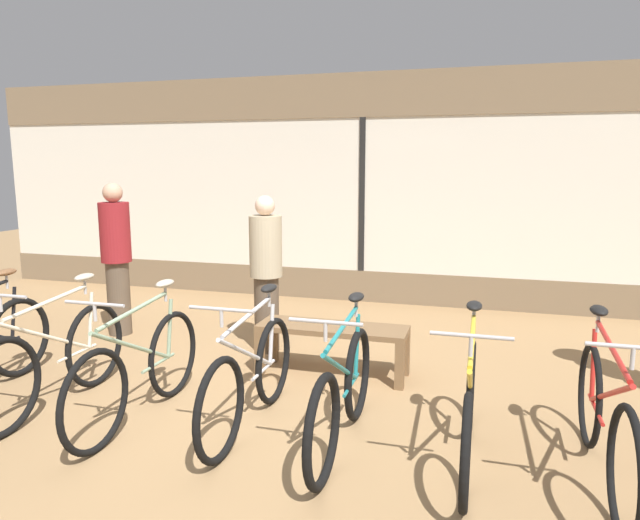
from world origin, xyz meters
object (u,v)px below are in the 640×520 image
(bicycle_center, at_px, (250,377))
(bicycle_far_right, at_px, (605,421))
(bicycle_center_right, at_px, (343,394))
(bicycle_right, at_px, (469,408))
(bicycle_center_left, at_px, (139,370))
(display_bench, at_px, (332,335))
(bicycle_left, at_px, (54,360))
(customer_by_window, at_px, (266,271))
(customer_near_rack, at_px, (116,256))

(bicycle_center, distance_m, bicycle_far_right, 2.39)
(bicycle_center_right, relative_size, bicycle_right, 1.00)
(bicycle_center_left, bearing_deg, display_bench, 48.59)
(display_bench, bearing_deg, bicycle_left, -145.71)
(bicycle_center_left, bearing_deg, bicycle_center_right, 0.40)
(bicycle_center_left, relative_size, customer_by_window, 1.07)
(bicycle_center, relative_size, bicycle_right, 1.01)
(bicycle_left, bearing_deg, customer_by_window, 58.77)
(display_bench, bearing_deg, bicycle_far_right, -32.54)
(bicycle_center_left, xyz_separation_m, display_bench, (1.18, 1.34, -0.01))
(bicycle_far_right, height_order, customer_near_rack, customer_near_rack)
(bicycle_center_left, height_order, bicycle_center_right, bicycle_center_left)
(display_bench, xyz_separation_m, customer_by_window, (-0.85, 0.50, 0.47))
(bicycle_right, height_order, display_bench, bicycle_right)
(bicycle_far_right, bearing_deg, customer_by_window, 148.12)
(bicycle_left, xyz_separation_m, customer_near_rack, (-0.75, 1.92, 0.52))
(bicycle_center_right, relative_size, customer_near_rack, 0.97)
(bicycle_right, xyz_separation_m, customer_by_window, (-2.13, 1.79, 0.49))
(bicycle_center, xyz_separation_m, customer_near_rack, (-2.41, 1.80, 0.54))
(bicycle_center, bearing_deg, bicycle_right, -2.69)
(bicycle_center, height_order, customer_by_window, customer_by_window)
(bicycle_right, relative_size, display_bench, 1.21)
(bicycle_center, xyz_separation_m, bicycle_far_right, (2.39, -0.11, 0.01))
(bicycle_center_right, height_order, customer_by_window, customer_by_window)
(bicycle_far_right, xyz_separation_m, display_bench, (-2.08, 1.33, -0.02))
(bicycle_center, relative_size, bicycle_center_right, 1.00)
(bicycle_right, height_order, customer_near_rack, customer_near_rack)
(bicycle_far_right, bearing_deg, bicycle_left, -179.83)
(display_bench, xyz_separation_m, customer_near_rack, (-2.72, 0.58, 0.54))
(bicycle_center_left, distance_m, bicycle_right, 2.46)
(bicycle_center, bearing_deg, bicycle_far_right, -2.54)
(bicycle_center_right, xyz_separation_m, customer_near_rack, (-3.15, 1.91, 0.54))
(bicycle_center_right, relative_size, display_bench, 1.22)
(bicycle_center_right, bearing_deg, display_bench, 107.81)
(bicycle_left, bearing_deg, bicycle_far_right, 0.17)
(bicycle_far_right, distance_m, customer_near_rack, 5.19)
(bicycle_left, xyz_separation_m, bicycle_center_right, (2.39, 0.01, -0.02))
(bicycle_left, height_order, bicycle_center, bicycle_left)
(bicycle_left, xyz_separation_m, bicycle_center_left, (0.78, 0.00, -0.00))
(display_bench, relative_size, customer_by_window, 0.85)
(bicycle_center, bearing_deg, customer_near_rack, 143.25)
(bicycle_left, distance_m, display_bench, 2.38)
(bicycle_left, height_order, bicycle_right, bicycle_left)
(bicycle_center_left, relative_size, bicycle_far_right, 0.97)
(bicycle_left, relative_size, bicycle_center_right, 1.05)
(customer_near_rack, bearing_deg, bicycle_far_right, -21.65)
(bicycle_center_right, height_order, bicycle_far_right, bicycle_far_right)
(bicycle_far_right, xyz_separation_m, customer_near_rack, (-4.80, 1.91, 0.52))
(customer_near_rack, bearing_deg, bicycle_center, -36.75)
(bicycle_left, bearing_deg, bicycle_right, 0.77)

